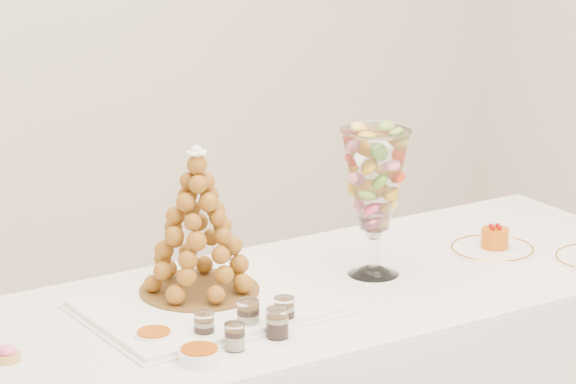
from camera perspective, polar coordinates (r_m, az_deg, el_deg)
lace_tray at (r=3.36m, az=-3.38°, el=-4.79°), size 0.57×0.43×0.02m
macaron_vase at (r=3.53m, az=3.66°, el=0.44°), size 0.18×0.18×0.39m
cake_plate at (r=3.80m, az=8.54°, el=-2.41°), size 0.24×0.24×0.01m
pink_tart at (r=3.13m, az=-11.66°, el=-6.65°), size 0.06×0.06×0.04m
verrine_a at (r=3.18m, az=-3.53°, el=-5.63°), size 0.06×0.06×0.07m
verrine_b at (r=3.23m, az=-1.68°, el=-5.16°), size 0.06×0.06×0.07m
verrine_c at (r=3.26m, az=-0.16°, el=-5.00°), size 0.06×0.06×0.07m
verrine_d at (r=3.12m, az=-2.25°, el=-6.06°), size 0.06×0.06×0.06m
verrine_e at (r=3.19m, az=-0.45°, el=-5.50°), size 0.06×0.06×0.07m
ramekin_back at (r=3.18m, az=-5.63°, el=-6.09°), size 0.09×0.09×0.03m
ramekin_front at (r=3.07m, az=-3.73°, el=-6.84°), size 0.09×0.09×0.03m
croquembouche at (r=3.37m, az=-3.78°, el=-1.24°), size 0.30×0.30×0.38m
mousse_cake at (r=3.80m, az=8.64°, el=-1.90°), size 0.08×0.08×0.07m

